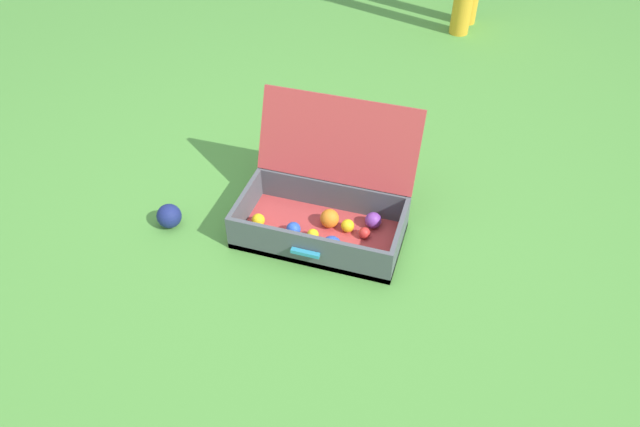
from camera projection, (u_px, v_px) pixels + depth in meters
name	position (u px, v px, depth m)	size (l,w,h in m)	color
ground_plane	(307.00, 231.00, 2.37)	(16.00, 16.00, 0.00)	#4C8C38
open_suitcase	(325.00, 206.00, 2.31)	(0.65, 0.51, 0.47)	#B23838
stray_ball_on_grass	(169.00, 216.00, 2.36)	(0.10, 0.10, 0.10)	navy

